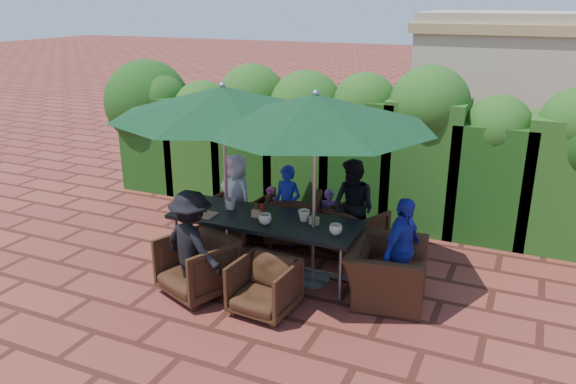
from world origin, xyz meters
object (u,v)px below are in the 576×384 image
at_px(umbrella_right, 315,111).
at_px(chair_far_right, 355,228).
at_px(chair_far_mid, 294,215).
at_px(dining_table, 265,223).
at_px(chair_far_left, 239,214).
at_px(chair_near_left, 197,263).
at_px(umbrella_left, 223,102).
at_px(chair_end_right, 387,263).
at_px(chair_near_right, 264,284).

xyz_separation_m(umbrella_right, chair_far_right, (0.22, 1.07, -1.85)).
relative_size(umbrella_right, chair_far_mid, 3.56).
relative_size(dining_table, chair_far_left, 3.48).
distance_m(chair_far_mid, chair_near_left, 2.01).
bearing_deg(chair_far_right, umbrella_left, 56.53).
height_order(chair_far_mid, chair_end_right, chair_end_right).
bearing_deg(chair_far_right, chair_far_mid, 23.40).
xyz_separation_m(chair_far_right, chair_end_right, (0.74, -1.10, 0.09)).
xyz_separation_m(chair_far_left, chair_far_right, (1.79, 0.17, 0.00)).
xyz_separation_m(chair_near_left, chair_end_right, (2.13, 0.85, 0.05)).
bearing_deg(dining_table, chair_near_right, -64.72).
bearing_deg(chair_end_right, chair_near_right, 119.16).
distance_m(chair_far_left, chair_near_left, 1.82).
bearing_deg(chair_near_right, chair_end_right, 41.20).
bearing_deg(chair_far_left, chair_near_right, 131.24).
xyz_separation_m(dining_table, chair_near_right, (0.45, -0.96, -0.33)).
height_order(chair_far_left, chair_end_right, chair_end_right).
bearing_deg(chair_far_mid, umbrella_right, 108.79).
relative_size(chair_near_left, chair_near_right, 1.15).
distance_m(umbrella_right, chair_near_left, 2.33).
height_order(dining_table, chair_far_mid, chair_far_mid).
height_order(chair_far_left, chair_far_mid, chair_far_mid).
height_order(umbrella_right, chair_near_left, umbrella_right).
bearing_deg(chair_far_right, dining_table, 73.33).
distance_m(chair_far_right, chair_end_right, 1.33).
bearing_deg(chair_far_mid, chair_far_left, -2.98).
height_order(umbrella_right, chair_far_right, umbrella_right).
xyz_separation_m(dining_table, chair_end_right, (1.65, -0.06, -0.22)).
height_order(umbrella_right, chair_end_right, umbrella_right).
distance_m(dining_table, chair_near_right, 1.11).
bearing_deg(umbrella_right, dining_table, 177.62).
bearing_deg(umbrella_right, chair_near_right, -104.20).
xyz_separation_m(dining_table, umbrella_right, (0.69, -0.03, 1.54)).
xyz_separation_m(umbrella_left, chair_near_left, (0.14, -0.98, -1.81)).
bearing_deg(umbrella_right, chair_far_left, 150.27).
height_order(umbrella_left, chair_near_right, umbrella_left).
height_order(dining_table, chair_far_left, dining_table).
bearing_deg(umbrella_left, umbrella_right, -4.68).
distance_m(dining_table, chair_near_left, 1.06).
distance_m(dining_table, chair_end_right, 1.66).
distance_m(chair_far_right, chair_near_left, 2.39).
bearing_deg(chair_near_right, umbrella_left, 140.25).
distance_m(chair_near_right, chair_end_right, 1.50).
distance_m(umbrella_right, chair_far_right, 2.15).
xyz_separation_m(umbrella_left, chair_far_mid, (0.57, 0.98, -1.81)).
xyz_separation_m(chair_far_left, chair_near_left, (0.40, -1.78, 0.04)).
relative_size(umbrella_left, chair_near_right, 4.13).
bearing_deg(chair_near_right, chair_far_mid, 108.24).
bearing_deg(dining_table, chair_near_left, -118.32).
height_order(chair_far_left, chair_far_right, chair_far_right).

